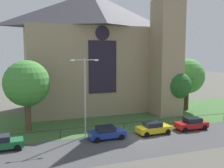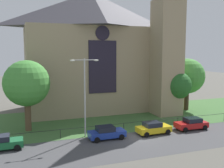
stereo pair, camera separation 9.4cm
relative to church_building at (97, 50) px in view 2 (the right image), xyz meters
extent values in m
plane|color=#56544C|center=(-0.08, -6.49, -10.27)|extent=(160.00, 160.00, 0.00)
cube|color=#424244|center=(-0.08, -18.49, -10.27)|extent=(120.00, 8.00, 0.01)
cube|color=#3D6633|center=(-0.08, -8.49, -10.27)|extent=(120.00, 20.00, 0.01)
cube|color=tan|center=(-0.77, 0.63, -3.27)|extent=(22.00, 12.00, 14.00)
pyramid|color=#47444C|center=(-0.77, 0.63, 6.73)|extent=(22.00, 12.00, 6.00)
cube|color=black|center=(-0.77, -5.42, -2.57)|extent=(4.40, 0.16, 8.00)
cylinder|color=black|center=(-0.77, -5.42, 2.53)|extent=(2.20, 0.15, 2.20)
cube|color=tan|center=(9.23, -7.37, -1.27)|extent=(4.00, 4.00, 18.00)
cylinder|color=black|center=(-0.77, -13.99, -9.17)|extent=(31.58, 0.05, 0.05)
cylinder|color=black|center=(-8.67, -13.99, -9.72)|extent=(0.07, 0.07, 1.10)
cylinder|color=black|center=(-0.77, -13.99, -9.72)|extent=(0.06, 0.07, 1.10)
cylinder|color=black|center=(7.12, -13.99, -9.72)|extent=(0.06, 0.07, 1.10)
cylinder|color=black|center=(15.02, -13.99, -9.72)|extent=(0.07, 0.07, 1.10)
cylinder|color=#423021|center=(14.27, -5.81, -8.45)|extent=(0.82, 0.82, 3.64)
sphere|color=#428C38|center=(14.27, -5.81, -4.40)|extent=(5.97, 5.97, 5.97)
cylinder|color=brown|center=(10.68, -8.47, -8.72)|extent=(0.45, 0.45, 3.11)
sphere|color=#235B23|center=(10.68, -8.47, -5.54)|extent=(4.32, 4.32, 4.32)
cylinder|color=brown|center=(-12.01, -9.34, -8.31)|extent=(0.79, 0.79, 3.92)
sphere|color=#428C38|center=(-12.01, -9.34, -4.18)|extent=(5.79, 5.79, 5.79)
cylinder|color=#B2B2B7|center=(-5.74, -14.09, -5.64)|extent=(0.16, 0.16, 9.26)
cylinder|color=#B2B2B7|center=(-6.44, -14.09, -1.21)|extent=(1.40, 0.10, 0.10)
cylinder|color=#B2B2B7|center=(-5.04, -14.09, -1.21)|extent=(1.40, 0.10, 0.10)
ellipsoid|color=white|center=(-7.14, -14.09, -1.26)|extent=(0.57, 0.26, 0.20)
ellipsoid|color=white|center=(-4.34, -14.09, -1.26)|extent=(0.57, 0.26, 0.20)
cube|color=#196033|center=(-14.87, -15.40, -9.66)|extent=(4.23, 1.88, 0.70)
cylinder|color=black|center=(-13.41, -14.47, -9.95)|extent=(0.64, 0.23, 0.64)
cylinder|color=black|center=(-13.38, -16.27, -9.95)|extent=(0.64, 0.23, 0.64)
cube|color=#1E3899|center=(-3.61, -15.79, -9.66)|extent=(4.23, 1.86, 0.70)
cube|color=black|center=(-3.81, -15.79, -9.04)|extent=(2.02, 1.63, 0.55)
cylinder|color=black|center=(-2.15, -14.87, -9.95)|extent=(0.64, 0.23, 0.64)
cylinder|color=black|center=(-2.13, -16.67, -9.95)|extent=(0.64, 0.23, 0.64)
cylinder|color=black|center=(-5.09, -14.91, -9.95)|extent=(0.64, 0.23, 0.64)
cylinder|color=black|center=(-5.07, -16.71, -9.95)|extent=(0.64, 0.23, 0.64)
cube|color=gold|center=(2.37, -15.95, -9.66)|extent=(4.26, 1.95, 0.70)
cube|color=black|center=(2.17, -15.96, -9.04)|extent=(2.05, 1.67, 0.55)
cylinder|color=black|center=(3.81, -15.00, -9.95)|extent=(0.65, 0.24, 0.64)
cylinder|color=black|center=(3.87, -16.80, -9.95)|extent=(0.65, 0.24, 0.64)
cylinder|color=black|center=(0.87, -15.10, -9.95)|extent=(0.65, 0.24, 0.64)
cylinder|color=black|center=(0.94, -16.90, -9.95)|extent=(0.65, 0.24, 0.64)
cube|color=#B21919|center=(7.89, -15.89, -9.66)|extent=(4.24, 1.88, 0.70)
cube|color=black|center=(8.09, -15.90, -9.04)|extent=(2.03, 1.64, 0.55)
cylinder|color=black|center=(6.41, -16.76, -9.95)|extent=(0.64, 0.23, 0.64)
cylinder|color=black|center=(6.44, -14.96, -9.95)|extent=(0.64, 0.23, 0.64)
cylinder|color=black|center=(9.34, -16.82, -9.95)|extent=(0.64, 0.23, 0.64)
cylinder|color=black|center=(9.38, -15.02, -9.95)|extent=(0.64, 0.23, 0.64)
camera|label=1|loc=(-13.11, -43.70, -0.29)|focal=42.30mm
camera|label=2|loc=(-13.02, -43.74, -0.29)|focal=42.30mm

